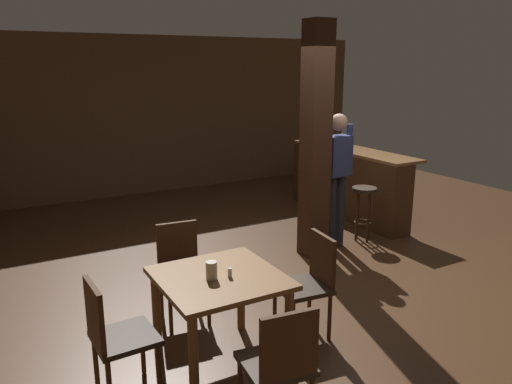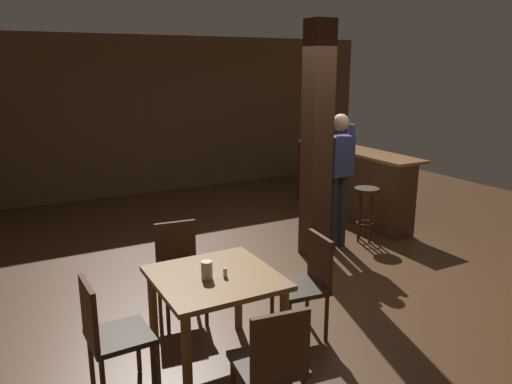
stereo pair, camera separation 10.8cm
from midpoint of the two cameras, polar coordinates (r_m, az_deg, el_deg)
ground_plane at (r=5.82m, az=5.76°, el=-9.01°), size 10.80×10.80×0.00m
wall_back at (r=9.41m, az=-10.16°, el=8.69°), size 8.00×0.10×2.80m
pillar at (r=5.96m, az=6.30°, el=5.60°), size 0.28×0.28×2.80m
dining_table at (r=3.91m, az=-4.97°, el=-11.23°), size 0.91×0.91×0.74m
chair_north at (r=4.67m, az=-9.21°, el=-8.45°), size 0.46×0.46×0.89m
chair_west at (r=3.71m, az=-16.80°, el=-15.21°), size 0.44×0.44×0.89m
chair_east at (r=4.37m, az=5.50°, el=-9.95°), size 0.46×0.46×0.89m
chair_south at (r=3.28m, az=1.83°, el=-18.86°), size 0.47×0.47×0.89m
napkin_cup at (r=3.78m, az=-5.93°, el=-8.91°), size 0.09×0.09×0.14m
salt_shaker at (r=3.82m, az=-3.84°, el=-9.18°), size 0.03×0.03×0.07m
standing_person at (r=6.32m, az=8.75°, el=2.36°), size 0.47×0.23×1.72m
bar_counter at (r=7.82m, az=9.91°, el=1.10°), size 0.56×2.40×1.04m
bar_stool_near at (r=6.76m, az=11.76°, el=-1.04°), size 0.33×0.33×0.73m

